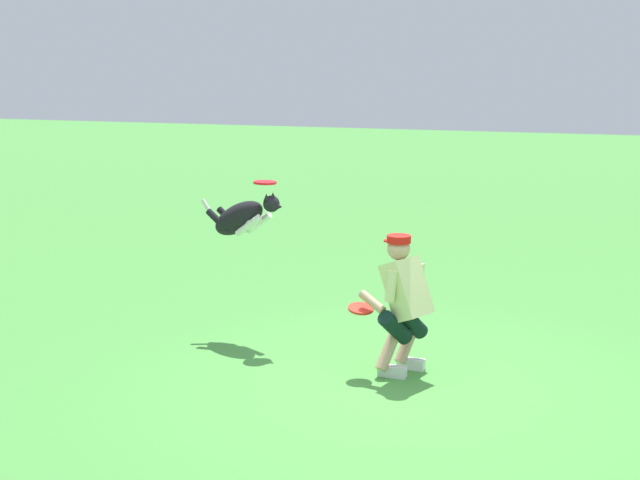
{
  "coord_description": "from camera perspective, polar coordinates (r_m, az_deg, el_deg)",
  "views": [
    {
      "loc": [
        -1.89,
        7.08,
        2.83
      ],
      "look_at": [
        0.94,
        -0.74,
        1.14
      ],
      "focal_mm": 49.28,
      "sensor_mm": 36.0,
      "label": 1
    }
  ],
  "objects": [
    {
      "name": "ground_plane",
      "position": [
        7.86,
        4.68,
        -9.68
      ],
      "size": [
        60.0,
        60.0,
        0.0
      ],
      "primitive_type": "plane",
      "color": "#47913D"
    },
    {
      "name": "frisbee_flying",
      "position": [
        8.92,
        -3.6,
        3.75
      ],
      "size": [
        0.33,
        0.33,
        0.03
      ],
      "primitive_type": "cylinder",
      "rotation": [
        0.02,
        -0.02,
        5.67
      ],
      "color": "red"
    },
    {
      "name": "frisbee_held",
      "position": [
        8.09,
        2.67,
        -4.46
      ],
      "size": [
        0.33,
        0.33,
        0.07
      ],
      "primitive_type": "cylinder",
      "rotation": [
        0.01,
        0.2,
        2.26
      ],
      "color": "red",
      "rests_on": "person"
    },
    {
      "name": "person",
      "position": [
        8.07,
        5.42,
        -3.92
      ],
      "size": [
        0.69,
        0.65,
        1.29
      ],
      "rotation": [
        0.0,
        0.0,
        -0.41
      ],
      "color": "silver",
      "rests_on": "ground_plane"
    },
    {
      "name": "dog",
      "position": [
        9.13,
        -5.07,
        1.45
      ],
      "size": [
        1.05,
        0.45,
        0.58
      ],
      "rotation": [
        0.0,
        0.0,
        2.91
      ],
      "color": "black"
    }
  ]
}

